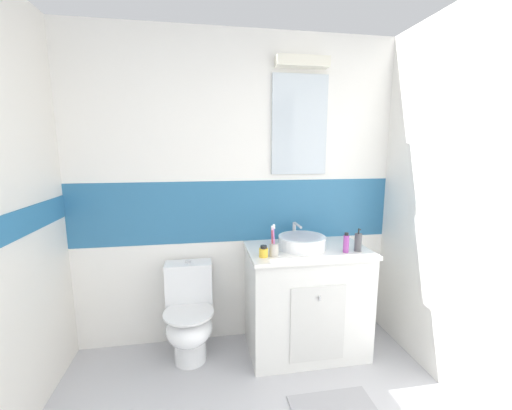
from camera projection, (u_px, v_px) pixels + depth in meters
wall_back_tiled at (237, 191)px, 2.63m from camera, size 3.20×0.20×2.50m
vanity_cabinet at (306, 299)px, 2.54m from camera, size 0.92×0.58×0.85m
sink_basin at (302, 242)px, 2.45m from camera, size 0.36×0.40×0.17m
toilet at (189, 316)px, 2.43m from camera, size 0.37×0.50×0.74m
toothbrush_cup at (274, 248)px, 2.27m from camera, size 0.07×0.07×0.23m
soap_dispenser at (358, 242)px, 2.38m from camera, size 0.05×0.05×0.17m
hair_gel_jar at (264, 252)px, 2.25m from camera, size 0.06×0.06×0.08m
deodorant_spray_can at (346, 243)px, 2.35m from camera, size 0.04×0.04×0.15m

